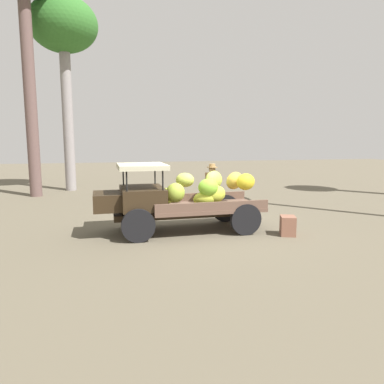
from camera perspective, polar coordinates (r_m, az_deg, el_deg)
ground_plane at (r=10.25m, az=0.47°, el=-5.74°), size 60.00×60.00×0.00m
truck at (r=9.67m, az=-2.78°, el=-0.98°), size 4.52×1.84×1.85m
farmer at (r=11.65m, az=3.20°, el=0.84°), size 0.52×0.48×1.72m
wooden_crate at (r=9.80m, az=14.89°, el=-5.16°), size 0.50×0.55×0.51m
forest_tree_5 at (r=19.22m, az=-19.64°, el=22.87°), size 3.15×3.15×8.99m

